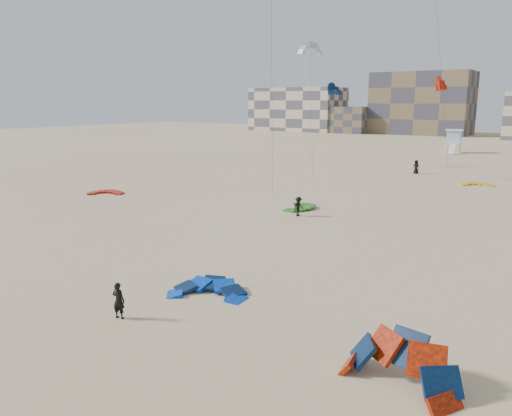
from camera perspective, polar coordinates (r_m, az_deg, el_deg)
The scene contains 16 objects.
ground at distance 25.33m, azimuth -6.18°, elevation -10.10°, with size 320.00×320.00×0.00m, color #CAB487.
kite_ground_blue at distance 25.64m, azimuth -5.50°, elevation -9.80°, with size 3.77×3.85×1.06m, color #0060EE, non-canonical shape.
kite_ground_orange at distance 18.81m, azimuth 15.80°, elevation -18.86°, with size 4.35×3.25×2.86m, color red, non-canonical shape.
kite_ground_red at distance 55.00m, azimuth -16.78°, elevation 1.57°, with size 3.39×3.59×0.43m, color #BC0C04, non-canonical shape.
kite_ground_green at distance 45.76m, azimuth 4.98°, elevation 0.01°, with size 3.74×3.96×0.53m, color #2A931A, non-canonical shape.
kite_ground_yellow at distance 63.41m, azimuth 23.88°, elevation 2.39°, with size 3.40×3.57×0.47m, color orange, non-canonical shape.
kitesurfer_main at distance 23.42m, azimuth -15.43°, elevation -10.15°, with size 0.62×0.40×1.69m, color black.
kitesurfer_c at distance 42.33m, azimuth 4.88°, elevation 0.17°, with size 1.07×0.62×1.66m, color black.
kitesurfer_e at distance 70.70m, azimuth 17.83°, elevation 4.49°, with size 0.90×0.58×1.84m, color black.
kite_fly_grey at distance 64.69m, azimuth 6.26°, elevation 17.53°, with size 7.50×10.79×15.93m.
kite_fly_navy at distance 76.60m, azimuth 8.90°, elevation 13.17°, with size 3.80×6.30×11.60m.
kite_fly_red at distance 79.48m, azimuth 20.35°, elevation 13.03°, with size 4.95×4.86×12.41m.
lifeguard_tower_far at distance 102.54m, azimuth 21.65°, elevation 7.11°, with size 3.54×6.22×4.36m.
condo_west_a at distance 170.61m, azimuth 4.75°, elevation 11.17°, with size 30.00×15.00×14.00m, color beige.
condo_west_b at distance 158.31m, azimuth 18.41°, elevation 11.27°, with size 28.00×14.00×18.00m, color brown.
condo_fill_left at distance 159.77m, azimuth 10.68°, elevation 9.88°, with size 12.00×10.00×8.00m, color brown.
Camera 1 is at (15.49, -17.63, 9.52)m, focal length 35.00 mm.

